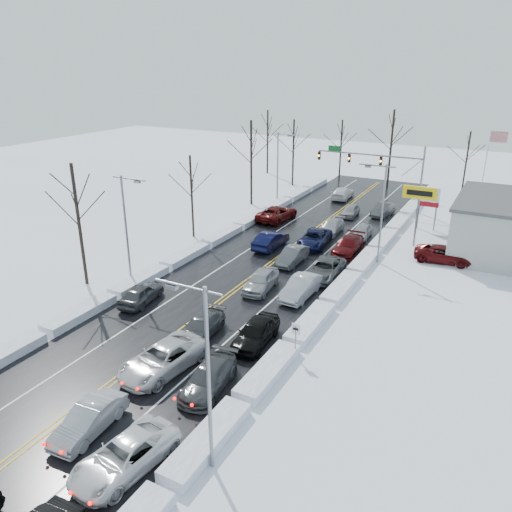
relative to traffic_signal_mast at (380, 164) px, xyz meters
The scene contains 44 objects.
ground 28.73m from the traffic_signal_mast, 97.02° to the right, with size 160.00×160.00×0.00m, color white.
road_surface 26.78m from the traffic_signal_mast, 97.55° to the right, with size 14.00×84.00×0.01m, color black.
snow_bank_left 28.77m from the traffic_signal_mast, 113.03° to the right, with size 1.51×72.00×0.62m, color white.
snow_bank_right 26.88m from the traffic_signal_mast, 80.92° to the right, with size 1.51×72.00×0.62m, color white.
traffic_signal_mast is the anchor object (origin of this frame).
tires_plus_sign 13.92m from the traffic_signal_mast, 59.54° to the right, with size 3.20×0.34×6.00m.
used_vehicles_sign 9.50m from the traffic_signal_mast, 40.34° to the right, with size 2.20×0.22×4.65m.
speed_limit_sign 36.51m from the traffic_signal_mast, 82.48° to the right, with size 0.55×0.09×2.35m.
flagpole 11.90m from the traffic_signal_mast, ahead, with size 1.87×1.20×10.00m.
streetlight_se 46.25m from the traffic_signal_mast, 83.98° to the right, with size 3.20×0.25×9.00m.
streetlight_ne 18.63m from the traffic_signal_mast, 74.91° to the right, with size 3.20×0.25×9.00m.
streetlight_sw 34.08m from the traffic_signal_mast, 110.16° to the right, with size 3.20×0.25×9.00m.
streetlight_nw 12.40m from the traffic_signal_mast, 161.23° to the right, with size 3.20×0.25×9.00m.
tree_left_b 37.16m from the traffic_signal_mast, 113.74° to the right, with size 4.00×4.00×10.00m.
tree_left_c 24.38m from the traffic_signal_mast, 124.90° to the right, with size 3.40×3.40×8.50m.
tree_left_d 15.93m from the traffic_signal_mast, 157.76° to the right, with size 4.20×4.20×10.50m.
tree_left_e 15.51m from the traffic_signal_mast, 157.13° to the left, with size 3.80×3.80×9.50m.
tree_far_a 24.63m from the traffic_signal_mast, 150.75° to the left, with size 4.00×4.00×10.00m.
tree_far_b 16.10m from the traffic_signal_mast, 125.98° to the left, with size 3.60×3.60×9.00m.
tree_far_c 11.32m from the traffic_signal_mast, 97.48° to the left, with size 4.40×4.40×11.00m.
tree_far_d 15.16m from the traffic_signal_mast, 55.64° to the left, with size 3.40×3.40×8.50m.
queued_car_1 47.26m from the traffic_signal_mast, 91.86° to the right, with size 1.54×4.40×1.45m, color #9FA3A7.
queued_car_2 41.38m from the traffic_signal_mast, 92.20° to the right, with size 2.70×5.85×1.63m, color silver.
queued_car_3 37.03m from the traffic_signal_mast, 92.91° to the right, with size 1.88×4.64×1.35m, color #414346.
queued_car_4 28.82m from the traffic_signal_mast, 93.41° to the right, with size 1.86×4.63×1.58m, color #9C9EA4.
queued_car_5 22.69m from the traffic_signal_mast, 94.52° to the right, with size 1.56×4.47×1.47m, color #45484A.
queued_car_6 17.62m from the traffic_signal_mast, 95.87° to the right, with size 2.53×5.48×1.52m, color black.
queued_car_7 13.34m from the traffic_signal_mast, 97.51° to the right, with size 1.89×4.65×1.35m, color #9FA1A6.
queued_car_8 7.75m from the traffic_signal_mast, 108.29° to the right, with size 1.62×4.02×1.37m, color gray.
queued_car_10 48.29m from the traffic_signal_mast, 87.96° to the right, with size 2.44×5.30×1.47m, color silver.
queued_car_11 41.62m from the traffic_signal_mast, 87.52° to the right, with size 1.97×4.86×1.41m, color #393C3E.
queued_car_12 36.17m from the traffic_signal_mast, 87.07° to the right, with size 1.92×4.76×1.62m, color black.
queued_car_13 28.53m from the traffic_signal_mast, 86.59° to the right, with size 1.68×4.83×1.59m, color #A6A8AE.
queued_car_14 24.17m from the traffic_signal_mast, 85.19° to the right, with size 2.47×5.35×1.49m, color #404345.
queued_car_15 17.97m from the traffic_signal_mast, 83.64° to the right, with size 2.13×5.24×1.52m, color #46090B.
queued_car_16 13.36m from the traffic_signal_mast, 81.61° to the right, with size 1.58×3.94×1.34m, color #95979C.
queued_car_17 6.51m from the traffic_signal_mast, 62.09° to the right, with size 1.57×4.49×1.48m, color #3A3D3F.
oncoming_car_0 20.73m from the traffic_signal_mast, 105.19° to the right, with size 1.74×5.00×1.65m, color black.
oncoming_car_1 14.85m from the traffic_signal_mast, 129.02° to the right, with size 2.78×6.04×1.68m, color #4C0A0A.
oncoming_car_2 7.84m from the traffic_signal_mast, 157.79° to the left, with size 2.13×5.24×1.52m, color silver.
oncoming_car_3 36.08m from the traffic_signal_mast, 104.02° to the right, with size 1.78×4.43×1.51m, color #3B3D40.
parked_car_0 19.16m from the traffic_signal_mast, 55.45° to the right, with size 2.46×5.33×1.48m, color #47090B.
parked_car_1 19.36m from the traffic_signal_mast, 42.77° to the right, with size 2.40×5.91×1.72m, color #3E4143.
parked_car_2 14.63m from the traffic_signal_mast, 32.63° to the right, with size 1.89×4.70×1.60m, color silver.
Camera 1 is at (18.57, -32.65, 17.22)m, focal length 35.00 mm.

